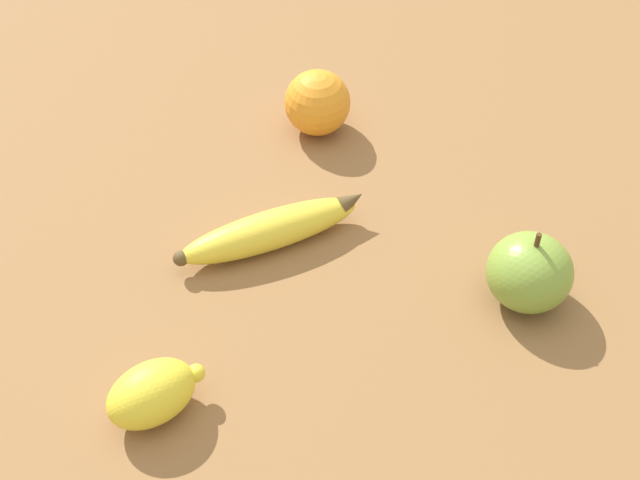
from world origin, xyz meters
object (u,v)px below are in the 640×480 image
at_px(orange, 317,103).
at_px(lemon, 152,393).
at_px(apple, 529,272).
at_px(banana, 272,230).

distance_m(orange, lemon, 0.36).
bearing_deg(apple, lemon, -148.56).
bearing_deg(orange, lemon, -99.24).
bearing_deg(banana, orange, 52.08).
bearing_deg(lemon, apple, 31.44).
bearing_deg(apple, banana, 174.46).
bearing_deg(banana, apple, -40.19).
relative_size(orange, lemon, 0.79).
bearing_deg(apple, orange, 138.80).
distance_m(banana, lemon, 0.19).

